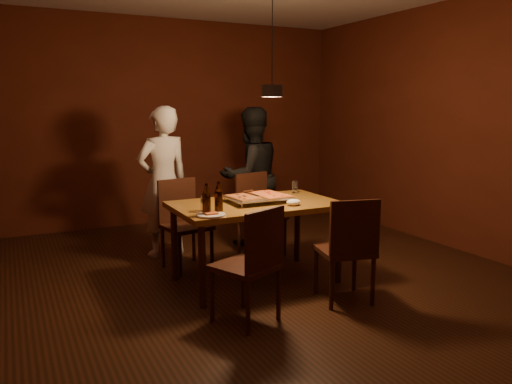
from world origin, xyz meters
name	(u,v)px	position (x,y,z in m)	size (l,w,h in m)	color
room_shell	(272,132)	(0.00, 0.00, 1.40)	(6.00, 6.00, 6.00)	#371B0F
dining_table	(256,211)	(-0.05, 0.21, 0.68)	(1.50, 0.90, 0.75)	olive
chair_far_left	(182,215)	(-0.51, 0.94, 0.54)	(0.49, 0.49, 0.49)	#38190F
chair_far_right	(257,206)	(0.37, 1.01, 0.54)	(0.49, 0.49, 0.49)	#38190F
chair_near_left	(254,255)	(-0.48, -0.62, 0.54)	(0.55, 0.55, 0.49)	#38190F
chair_near_right	(349,241)	(0.39, -0.61, 0.54)	(0.50, 0.50, 0.49)	#38190F
pizza_tray	(257,199)	(-0.02, 0.25, 0.77)	(0.55, 0.45, 0.05)	silver
pizza_meat	(243,197)	(-0.16, 0.24, 0.81)	(0.21, 0.34, 0.02)	maroon
pizza_cheese	(270,194)	(0.12, 0.25, 0.81)	(0.27, 0.43, 0.02)	gold
spatula	(257,195)	(0.00, 0.28, 0.81)	(0.09, 0.24, 0.04)	silver
beer_bottle_a	(206,199)	(-0.64, -0.08, 0.88)	(0.07, 0.07, 0.26)	black
beer_bottle_b	(219,197)	(-0.52, -0.05, 0.88)	(0.07, 0.07, 0.26)	black
water_glass_left	(206,203)	(-0.59, 0.08, 0.82)	(0.08, 0.08, 0.13)	silver
water_glass_right	(295,187)	(0.54, 0.50, 0.81)	(0.06, 0.06, 0.12)	silver
plate_slice	(211,215)	(-0.62, -0.12, 0.76)	(0.24, 0.24, 0.03)	white
napkin	(294,202)	(0.20, -0.05, 0.78)	(0.14, 0.10, 0.06)	white
diner_white	(163,182)	(-0.56, 1.42, 0.81)	(0.59, 0.39, 1.63)	silver
diner_dark	(251,176)	(0.50, 1.44, 0.81)	(0.78, 0.61, 1.61)	black
pendant_lamp	(272,90)	(0.00, 0.00, 1.76)	(0.18, 0.18, 1.10)	black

